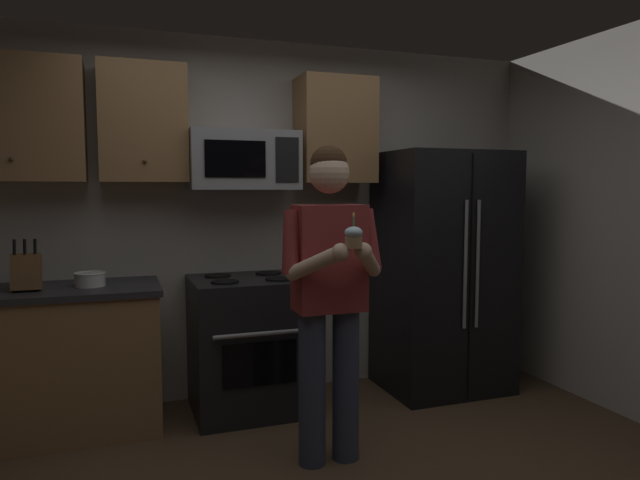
{
  "coord_description": "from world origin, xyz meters",
  "views": [
    {
      "loc": [
        -0.98,
        -2.47,
        1.53
      ],
      "look_at": [
        0.05,
        0.46,
        1.25
      ],
      "focal_mm": 32.39,
      "sensor_mm": 36.0,
      "label": 1
    }
  ],
  "objects_px": {
    "oven_range": "(248,344)",
    "person": "(330,286)",
    "knife_block": "(26,272)",
    "cupcake": "(354,237)",
    "microwave": "(243,161)",
    "refrigerator": "(443,271)",
    "bowl_large_white": "(90,279)"
  },
  "relations": [
    {
      "from": "oven_range",
      "to": "person",
      "type": "bearing_deg",
      "value": -74.22
    },
    {
      "from": "knife_block",
      "to": "cupcake",
      "type": "height_order",
      "value": "cupcake"
    },
    {
      "from": "microwave",
      "to": "refrigerator",
      "type": "height_order",
      "value": "microwave"
    },
    {
      "from": "knife_block",
      "to": "person",
      "type": "relative_size",
      "value": 0.18
    },
    {
      "from": "oven_range",
      "to": "refrigerator",
      "type": "relative_size",
      "value": 0.52
    },
    {
      "from": "bowl_large_white",
      "to": "person",
      "type": "bearing_deg",
      "value": -36.22
    },
    {
      "from": "bowl_large_white",
      "to": "cupcake",
      "type": "distance_m",
      "value": 1.8
    },
    {
      "from": "refrigerator",
      "to": "bowl_large_white",
      "type": "relative_size",
      "value": 9.51
    },
    {
      "from": "knife_block",
      "to": "person",
      "type": "xyz_separation_m",
      "value": [
        1.6,
        -0.88,
        -0.04
      ]
    },
    {
      "from": "knife_block",
      "to": "bowl_large_white",
      "type": "relative_size",
      "value": 1.69
    },
    {
      "from": "microwave",
      "to": "cupcake",
      "type": "bearing_deg",
      "value": -79.29
    },
    {
      "from": "microwave",
      "to": "person",
      "type": "bearing_deg",
      "value": -75.98
    },
    {
      "from": "oven_range",
      "to": "person",
      "type": "relative_size",
      "value": 0.53
    },
    {
      "from": "person",
      "to": "cupcake",
      "type": "distance_m",
      "value": 0.44
    },
    {
      "from": "refrigerator",
      "to": "cupcake",
      "type": "xyz_separation_m",
      "value": [
        -1.24,
        -1.2,
        0.39
      ]
    },
    {
      "from": "refrigerator",
      "to": "bowl_large_white",
      "type": "bearing_deg",
      "value": 178.87
    },
    {
      "from": "person",
      "to": "refrigerator",
      "type": "bearing_deg",
      "value": 34.99
    },
    {
      "from": "oven_range",
      "to": "microwave",
      "type": "distance_m",
      "value": 1.26
    },
    {
      "from": "bowl_large_white",
      "to": "person",
      "type": "xyz_separation_m",
      "value": [
        1.26,
        -0.92,
        0.03
      ]
    },
    {
      "from": "knife_block",
      "to": "oven_range",
      "type": "bearing_deg",
      "value": 1.25
    },
    {
      "from": "bowl_large_white",
      "to": "cupcake",
      "type": "height_order",
      "value": "cupcake"
    },
    {
      "from": "microwave",
      "to": "bowl_large_white",
      "type": "relative_size",
      "value": 3.91
    },
    {
      "from": "oven_range",
      "to": "microwave",
      "type": "height_order",
      "value": "microwave"
    },
    {
      "from": "bowl_large_white",
      "to": "cupcake",
      "type": "relative_size",
      "value": 1.09
    },
    {
      "from": "refrigerator",
      "to": "cupcake",
      "type": "relative_size",
      "value": 10.35
    },
    {
      "from": "bowl_large_white",
      "to": "person",
      "type": "height_order",
      "value": "person"
    },
    {
      "from": "microwave",
      "to": "refrigerator",
      "type": "xyz_separation_m",
      "value": [
        1.5,
        -0.16,
        -0.82
      ]
    },
    {
      "from": "cupcake",
      "to": "bowl_large_white",
      "type": "bearing_deg",
      "value": 135.16
    },
    {
      "from": "refrigerator",
      "to": "knife_block",
      "type": "height_order",
      "value": "refrigerator"
    },
    {
      "from": "person",
      "to": "oven_range",
      "type": "bearing_deg",
      "value": 105.78
    },
    {
      "from": "refrigerator",
      "to": "person",
      "type": "xyz_separation_m",
      "value": [
        -1.24,
        -0.87,
        0.1
      ]
    },
    {
      "from": "microwave",
      "to": "cupcake",
      "type": "xyz_separation_m",
      "value": [
        0.26,
        -1.36,
        -0.43
      ]
    }
  ]
}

